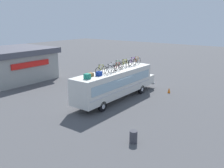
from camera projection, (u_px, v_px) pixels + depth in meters
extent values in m
plane|color=#4C4C4F|center=(115.00, 100.00, 25.33)|extent=(120.00, 120.00, 0.00)
cube|color=silver|center=(115.00, 82.00, 24.85)|extent=(10.64, 2.35, 2.46)
cube|color=silver|center=(144.00, 78.00, 29.63)|extent=(1.23, 2.16, 1.00)
cube|color=#99B7C6|center=(124.00, 81.00, 24.08)|extent=(9.79, 0.04, 0.85)
cube|color=#99B7C6|center=(106.00, 78.00, 25.47)|extent=(9.79, 0.04, 0.85)
cube|color=silver|center=(124.00, 89.00, 24.28)|extent=(10.22, 0.03, 0.12)
cube|color=silver|center=(106.00, 85.00, 25.67)|extent=(10.22, 0.03, 0.12)
cube|color=silver|center=(146.00, 82.00, 30.30)|extent=(0.16, 2.23, 0.24)
cylinder|color=black|center=(141.00, 89.00, 27.40)|extent=(0.95, 0.28, 0.95)
cylinder|color=silver|center=(141.00, 89.00, 27.40)|extent=(0.43, 0.30, 0.43)
cylinder|color=black|center=(126.00, 86.00, 28.60)|extent=(0.95, 0.28, 0.95)
cylinder|color=silver|center=(126.00, 86.00, 28.60)|extent=(0.43, 0.30, 0.43)
cylinder|color=black|center=(102.00, 106.00, 22.06)|extent=(0.95, 0.28, 0.95)
cylinder|color=silver|center=(102.00, 106.00, 22.06)|extent=(0.43, 0.30, 0.43)
cylinder|color=black|center=(85.00, 102.00, 23.26)|extent=(0.95, 0.28, 0.95)
cylinder|color=silver|center=(85.00, 102.00, 23.26)|extent=(0.43, 0.30, 0.43)
cube|color=#1E7F66|center=(87.00, 76.00, 21.06)|extent=(0.49, 0.46, 0.46)
cube|color=olive|center=(90.00, 75.00, 22.02)|extent=(0.51, 0.43, 0.31)
cube|color=#193899|center=(99.00, 74.00, 22.27)|extent=(0.52, 0.41, 0.39)
torus|color=black|center=(98.00, 71.00, 22.39)|extent=(0.73, 0.04, 0.73)
torus|color=black|center=(104.00, 70.00, 23.15)|extent=(0.73, 0.04, 0.73)
cylinder|color=#B2B20C|center=(100.00, 68.00, 22.55)|extent=(0.19, 0.04, 0.53)
cylinder|color=#B2B20C|center=(102.00, 68.00, 22.78)|extent=(0.46, 0.04, 0.50)
cylinder|color=#B2B20C|center=(101.00, 65.00, 22.65)|extent=(0.59, 0.04, 0.07)
cylinder|color=#B2B20C|center=(99.00, 71.00, 22.53)|extent=(0.37, 0.03, 0.05)
cylinder|color=#B2B20C|center=(98.00, 68.00, 22.41)|extent=(0.24, 0.03, 0.55)
cylinder|color=#B2B20C|center=(104.00, 67.00, 23.02)|extent=(0.21, 0.03, 0.51)
cylinder|color=silver|center=(103.00, 64.00, 22.87)|extent=(0.03, 0.44, 0.03)
ellipsoid|color=black|center=(99.00, 65.00, 22.41)|extent=(0.20, 0.08, 0.06)
torus|color=black|center=(107.00, 71.00, 22.81)|extent=(0.71, 0.04, 0.71)
torus|color=black|center=(113.00, 69.00, 23.55)|extent=(0.71, 0.04, 0.71)
cylinder|color=white|center=(109.00, 67.00, 22.96)|extent=(0.19, 0.04, 0.50)
cylinder|color=white|center=(110.00, 67.00, 23.19)|extent=(0.45, 0.04, 0.48)
cylinder|color=white|center=(110.00, 65.00, 23.07)|extent=(0.58, 0.04, 0.07)
cylinder|color=white|center=(108.00, 70.00, 22.95)|extent=(0.37, 0.03, 0.05)
cylinder|color=white|center=(107.00, 68.00, 22.82)|extent=(0.24, 0.03, 0.52)
cylinder|color=white|center=(112.00, 67.00, 23.42)|extent=(0.20, 0.03, 0.49)
cylinder|color=silver|center=(112.00, 64.00, 23.28)|extent=(0.03, 0.44, 0.03)
ellipsoid|color=black|center=(108.00, 64.00, 22.83)|extent=(0.20, 0.08, 0.06)
torus|color=black|center=(110.00, 69.00, 23.55)|extent=(0.73, 0.04, 0.73)
torus|color=black|center=(116.00, 67.00, 24.36)|extent=(0.73, 0.04, 0.73)
cylinder|color=white|center=(112.00, 66.00, 23.72)|extent=(0.20, 0.04, 0.52)
cylinder|color=white|center=(114.00, 65.00, 23.97)|extent=(0.49, 0.04, 0.50)
cylinder|color=white|center=(113.00, 63.00, 23.84)|extent=(0.63, 0.04, 0.07)
cylinder|color=white|center=(111.00, 68.00, 23.70)|extent=(0.40, 0.03, 0.05)
cylinder|color=white|center=(111.00, 66.00, 23.57)|extent=(0.26, 0.03, 0.54)
cylinder|color=white|center=(116.00, 65.00, 24.22)|extent=(0.22, 0.03, 0.51)
cylinder|color=silver|center=(115.00, 62.00, 24.07)|extent=(0.03, 0.44, 0.03)
ellipsoid|color=black|center=(111.00, 63.00, 23.58)|extent=(0.20, 0.08, 0.06)
torus|color=black|center=(115.00, 68.00, 24.12)|extent=(0.65, 0.04, 0.65)
torus|color=black|center=(121.00, 67.00, 24.90)|extent=(0.65, 0.04, 0.65)
cylinder|color=red|center=(116.00, 65.00, 24.29)|extent=(0.20, 0.04, 0.46)
cylinder|color=red|center=(118.00, 65.00, 24.53)|extent=(0.47, 0.04, 0.45)
cylinder|color=red|center=(118.00, 63.00, 24.41)|extent=(0.61, 0.04, 0.07)
cylinder|color=red|center=(116.00, 68.00, 24.26)|extent=(0.39, 0.03, 0.05)
cylinder|color=red|center=(115.00, 66.00, 24.14)|extent=(0.25, 0.03, 0.48)
cylinder|color=red|center=(120.00, 65.00, 24.77)|extent=(0.21, 0.03, 0.45)
cylinder|color=silver|center=(120.00, 62.00, 24.63)|extent=(0.03, 0.44, 0.03)
ellipsoid|color=black|center=(116.00, 63.00, 24.16)|extent=(0.20, 0.08, 0.06)
torus|color=black|center=(115.00, 66.00, 25.08)|extent=(0.67, 0.04, 0.67)
torus|color=black|center=(120.00, 65.00, 25.85)|extent=(0.67, 0.04, 0.67)
cylinder|color=green|center=(117.00, 63.00, 25.25)|extent=(0.19, 0.04, 0.48)
cylinder|color=green|center=(118.00, 63.00, 25.48)|extent=(0.46, 0.04, 0.46)
cylinder|color=green|center=(118.00, 61.00, 25.36)|extent=(0.60, 0.04, 0.07)
cylinder|color=green|center=(116.00, 66.00, 25.23)|extent=(0.38, 0.03, 0.05)
cylinder|color=green|center=(115.00, 64.00, 25.11)|extent=(0.24, 0.03, 0.50)
cylinder|color=green|center=(120.00, 63.00, 25.72)|extent=(0.21, 0.03, 0.47)
cylinder|color=silver|center=(119.00, 60.00, 25.58)|extent=(0.03, 0.44, 0.03)
ellipsoid|color=black|center=(116.00, 61.00, 25.12)|extent=(0.20, 0.08, 0.06)
torus|color=black|center=(122.00, 65.00, 25.45)|extent=(0.72, 0.04, 0.72)
torus|color=black|center=(127.00, 64.00, 26.29)|extent=(0.72, 0.04, 0.72)
cylinder|color=#B2B20C|center=(123.00, 62.00, 25.63)|extent=(0.21, 0.04, 0.51)
cylinder|color=#B2B20C|center=(125.00, 62.00, 25.89)|extent=(0.51, 0.04, 0.49)
cylinder|color=#B2B20C|center=(125.00, 60.00, 25.76)|extent=(0.66, 0.04, 0.07)
cylinder|color=#B2B20C|center=(123.00, 65.00, 25.61)|extent=(0.42, 0.03, 0.05)
cylinder|color=#B2B20C|center=(122.00, 63.00, 25.47)|extent=(0.27, 0.03, 0.53)
cylinder|color=#B2B20C|center=(127.00, 62.00, 26.16)|extent=(0.23, 0.03, 0.50)
cylinder|color=silver|center=(126.00, 59.00, 26.00)|extent=(0.03, 0.44, 0.03)
ellipsoid|color=black|center=(123.00, 60.00, 25.49)|extent=(0.20, 0.08, 0.06)
torus|color=black|center=(125.00, 64.00, 26.10)|extent=(0.69, 0.04, 0.69)
torus|color=black|center=(130.00, 63.00, 26.92)|extent=(0.69, 0.04, 0.69)
cylinder|color=white|center=(127.00, 61.00, 26.28)|extent=(0.20, 0.04, 0.49)
cylinder|color=white|center=(128.00, 61.00, 26.53)|extent=(0.49, 0.04, 0.48)
cylinder|color=white|center=(128.00, 59.00, 26.41)|extent=(0.64, 0.04, 0.07)
cylinder|color=white|center=(126.00, 64.00, 26.26)|extent=(0.40, 0.03, 0.05)
cylinder|color=white|center=(126.00, 62.00, 26.13)|extent=(0.26, 0.03, 0.51)
cylinder|color=white|center=(130.00, 61.00, 26.79)|extent=(0.22, 0.03, 0.48)
cylinder|color=silver|center=(129.00, 58.00, 26.64)|extent=(0.03, 0.44, 0.03)
ellipsoid|color=black|center=(126.00, 59.00, 26.15)|extent=(0.20, 0.08, 0.06)
torus|color=black|center=(130.00, 63.00, 26.68)|extent=(0.73, 0.04, 0.73)
torus|color=black|center=(135.00, 62.00, 27.50)|extent=(0.73, 0.04, 0.73)
cylinder|color=purple|center=(132.00, 60.00, 26.85)|extent=(0.21, 0.04, 0.53)
cylinder|color=purple|center=(133.00, 60.00, 27.11)|extent=(0.50, 0.04, 0.51)
cylinder|color=purple|center=(133.00, 58.00, 26.97)|extent=(0.65, 0.04, 0.07)
cylinder|color=purple|center=(131.00, 63.00, 26.83)|extent=(0.41, 0.03, 0.05)
cylinder|color=purple|center=(131.00, 60.00, 26.70)|extent=(0.26, 0.03, 0.55)
cylinder|color=purple|center=(135.00, 60.00, 27.37)|extent=(0.22, 0.03, 0.51)
cylinder|color=silver|center=(134.00, 57.00, 27.21)|extent=(0.03, 0.44, 0.03)
ellipsoid|color=black|center=(131.00, 57.00, 26.71)|extent=(0.20, 0.08, 0.06)
torus|color=black|center=(134.00, 62.00, 27.23)|extent=(0.74, 0.04, 0.74)
torus|color=black|center=(139.00, 61.00, 28.01)|extent=(0.74, 0.04, 0.74)
cylinder|color=orange|center=(136.00, 59.00, 27.40)|extent=(0.20, 0.04, 0.53)
cylinder|color=orange|center=(137.00, 59.00, 27.63)|extent=(0.47, 0.04, 0.51)
cylinder|color=orange|center=(137.00, 57.00, 27.50)|extent=(0.61, 0.04, 0.07)
cylinder|color=orange|center=(135.00, 62.00, 27.38)|extent=(0.38, 0.03, 0.05)
cylinder|color=orange|center=(135.00, 60.00, 27.25)|extent=(0.25, 0.03, 0.55)
cylinder|color=orange|center=(138.00, 59.00, 27.88)|extent=(0.21, 0.03, 0.51)
cylinder|color=silver|center=(138.00, 56.00, 27.73)|extent=(0.03, 0.44, 0.03)
ellipsoid|color=black|center=(135.00, 57.00, 27.26)|extent=(0.20, 0.08, 0.06)
cube|color=#9E9E99|center=(13.00, 67.00, 33.34)|extent=(9.06, 8.06, 3.60)
cube|color=#4C4C56|center=(11.00, 51.00, 32.78)|extent=(9.79, 8.71, 0.72)
cube|color=red|center=(31.00, 64.00, 30.73)|extent=(5.44, 0.16, 0.70)
cylinder|color=#3F3F47|center=(133.00, 137.00, 16.47)|extent=(0.53, 0.53, 0.84)
cone|color=orange|center=(169.00, 90.00, 27.66)|extent=(0.32, 0.32, 0.63)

